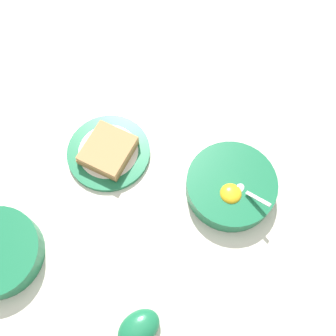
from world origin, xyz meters
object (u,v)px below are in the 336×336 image
at_px(toast_sandwich, 108,150).
at_px(soup_spoon, 133,333).
at_px(toast_plate, 109,152).
at_px(egg_bowl, 231,186).

distance_m(toast_sandwich, soup_spoon, 0.35).
height_order(toast_plate, soup_spoon, soup_spoon).
bearing_deg(soup_spoon, toast_sandwich, -129.90).
relative_size(toast_plate, toast_sandwich, 1.48).
bearing_deg(egg_bowl, soup_spoon, 5.11).
bearing_deg(toast_sandwich, soup_spoon, 50.10).
bearing_deg(soup_spoon, egg_bowl, -174.89).
bearing_deg(toast_plate, toast_sandwich, 54.33).
bearing_deg(toast_sandwich, egg_bowl, 112.64).
bearing_deg(toast_plate, soup_spoon, 50.17).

